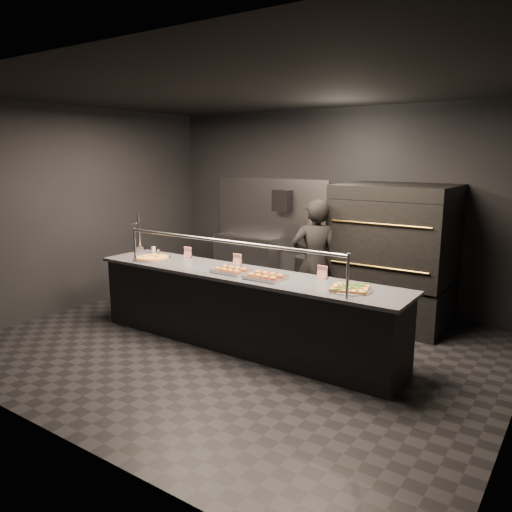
{
  "coord_description": "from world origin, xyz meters",
  "views": [
    {
      "loc": [
        3.43,
        -4.67,
        2.31
      ],
      "look_at": [
        0.08,
        0.2,
        1.09
      ],
      "focal_mm": 35.0,
      "sensor_mm": 36.0,
      "label": 1
    }
  ],
  "objects_px": {
    "beer_tap": "(139,240)",
    "round_pizza": "(152,258)",
    "pizza_oven": "(394,254)",
    "service_counter": "(242,309)",
    "trash_bin": "(309,280)",
    "fire_extinguisher": "(311,233)",
    "worker": "(315,263)",
    "slider_tray_a": "(231,270)",
    "towel_dispenser": "(282,201)",
    "slider_tray_b": "(265,277)",
    "square_pizza": "(350,288)",
    "prep_shelf": "(246,261)"
  },
  "relations": [
    {
      "from": "pizza_oven",
      "to": "beer_tap",
      "type": "distance_m",
      "value": 3.59
    },
    {
      "from": "round_pizza",
      "to": "square_pizza",
      "type": "height_order",
      "value": "square_pizza"
    },
    {
      "from": "pizza_oven",
      "to": "towel_dispenser",
      "type": "relative_size",
      "value": 5.46
    },
    {
      "from": "prep_shelf",
      "to": "slider_tray_a",
      "type": "distance_m",
      "value": 2.87
    },
    {
      "from": "beer_tap",
      "to": "slider_tray_a",
      "type": "height_order",
      "value": "beer_tap"
    },
    {
      "from": "fire_extinguisher",
      "to": "beer_tap",
      "type": "xyz_separation_m",
      "value": [
        -1.6,
        -2.21,
        0.03
      ]
    },
    {
      "from": "service_counter",
      "to": "trash_bin",
      "type": "relative_size",
      "value": 5.54
    },
    {
      "from": "round_pizza",
      "to": "trash_bin",
      "type": "height_order",
      "value": "round_pizza"
    },
    {
      "from": "pizza_oven",
      "to": "trash_bin",
      "type": "xyz_separation_m",
      "value": [
        -1.4,
        0.16,
        -0.6
      ]
    },
    {
      "from": "towel_dispenser",
      "to": "round_pizza",
      "type": "bearing_deg",
      "value": -102.69
    },
    {
      "from": "service_counter",
      "to": "fire_extinguisher",
      "type": "height_order",
      "value": "service_counter"
    },
    {
      "from": "pizza_oven",
      "to": "slider_tray_b",
      "type": "height_order",
      "value": "pizza_oven"
    },
    {
      "from": "pizza_oven",
      "to": "service_counter",
      "type": "bearing_deg",
      "value": -122.27
    },
    {
      "from": "service_counter",
      "to": "worker",
      "type": "bearing_deg",
      "value": 73.36
    },
    {
      "from": "trash_bin",
      "to": "worker",
      "type": "height_order",
      "value": "worker"
    },
    {
      "from": "slider_tray_b",
      "to": "worker",
      "type": "relative_size",
      "value": 0.26
    },
    {
      "from": "pizza_oven",
      "to": "trash_bin",
      "type": "distance_m",
      "value": 1.53
    },
    {
      "from": "beer_tap",
      "to": "service_counter",
      "type": "bearing_deg",
      "value": -5.46
    },
    {
      "from": "fire_extinguisher",
      "to": "worker",
      "type": "xyz_separation_m",
      "value": [
        0.71,
        -1.21,
        -0.2
      ]
    },
    {
      "from": "prep_shelf",
      "to": "fire_extinguisher",
      "type": "xyz_separation_m",
      "value": [
        1.25,
        0.08,
        0.61
      ]
    },
    {
      "from": "service_counter",
      "to": "slider_tray_a",
      "type": "distance_m",
      "value": 0.5
    },
    {
      "from": "towel_dispenser",
      "to": "round_pizza",
      "type": "relative_size",
      "value": 0.69
    },
    {
      "from": "service_counter",
      "to": "round_pizza",
      "type": "relative_size",
      "value": 8.04
    },
    {
      "from": "prep_shelf",
      "to": "beer_tap",
      "type": "distance_m",
      "value": 2.26
    },
    {
      "from": "fire_extinguisher",
      "to": "prep_shelf",
      "type": "bearing_deg",
      "value": -176.34
    },
    {
      "from": "beer_tap",
      "to": "round_pizza",
      "type": "bearing_deg",
      "value": -25.48
    },
    {
      "from": "prep_shelf",
      "to": "trash_bin",
      "type": "relative_size",
      "value": 1.62
    },
    {
      "from": "towel_dispenser",
      "to": "slider_tray_a",
      "type": "xyz_separation_m",
      "value": [
        0.8,
        -2.46,
        -0.6
      ]
    },
    {
      "from": "slider_tray_a",
      "to": "slider_tray_b",
      "type": "bearing_deg",
      "value": -2.82
    },
    {
      "from": "pizza_oven",
      "to": "prep_shelf",
      "type": "distance_m",
      "value": 2.88
    },
    {
      "from": "beer_tap",
      "to": "slider_tray_b",
      "type": "height_order",
      "value": "beer_tap"
    },
    {
      "from": "round_pizza",
      "to": "beer_tap",
      "type": "bearing_deg",
      "value": 154.52
    },
    {
      "from": "slider_tray_a",
      "to": "worker",
      "type": "xyz_separation_m",
      "value": [
        0.46,
        1.27,
        -0.08
      ]
    },
    {
      "from": "pizza_oven",
      "to": "worker",
      "type": "bearing_deg",
      "value": -140.01
    },
    {
      "from": "beer_tap",
      "to": "round_pizza",
      "type": "distance_m",
      "value": 0.57
    },
    {
      "from": "slider_tray_b",
      "to": "square_pizza",
      "type": "distance_m",
      "value": 0.99
    },
    {
      "from": "towel_dispenser",
      "to": "service_counter",
      "type": "bearing_deg",
      "value": -69.37
    },
    {
      "from": "towel_dispenser",
      "to": "fire_extinguisher",
      "type": "xyz_separation_m",
      "value": [
        0.55,
        0.01,
        -0.49
      ]
    },
    {
      "from": "square_pizza",
      "to": "towel_dispenser",
      "type": "bearing_deg",
      "value": 133.83
    },
    {
      "from": "beer_tap",
      "to": "trash_bin",
      "type": "height_order",
      "value": "beer_tap"
    },
    {
      "from": "pizza_oven",
      "to": "slider_tray_a",
      "type": "relative_size",
      "value": 4.65
    },
    {
      "from": "pizza_oven",
      "to": "prep_shelf",
      "type": "bearing_deg",
      "value": 171.46
    },
    {
      "from": "towel_dispenser",
      "to": "prep_shelf",
      "type": "bearing_deg",
      "value": -174.29
    },
    {
      "from": "prep_shelf",
      "to": "worker",
      "type": "distance_m",
      "value": 2.3
    },
    {
      "from": "pizza_oven",
      "to": "towel_dispenser",
      "type": "bearing_deg",
      "value": 166.86
    },
    {
      "from": "fire_extinguisher",
      "to": "trash_bin",
      "type": "height_order",
      "value": "fire_extinguisher"
    },
    {
      "from": "beer_tap",
      "to": "slider_tray_a",
      "type": "relative_size",
      "value": 1.45
    },
    {
      "from": "trash_bin",
      "to": "worker",
      "type": "bearing_deg",
      "value": -57.34
    },
    {
      "from": "beer_tap",
      "to": "slider_tray_b",
      "type": "xyz_separation_m",
      "value": [
        2.36,
        -0.29,
        -0.14
      ]
    },
    {
      "from": "pizza_oven",
      "to": "fire_extinguisher",
      "type": "relative_size",
      "value": 3.78
    }
  ]
}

